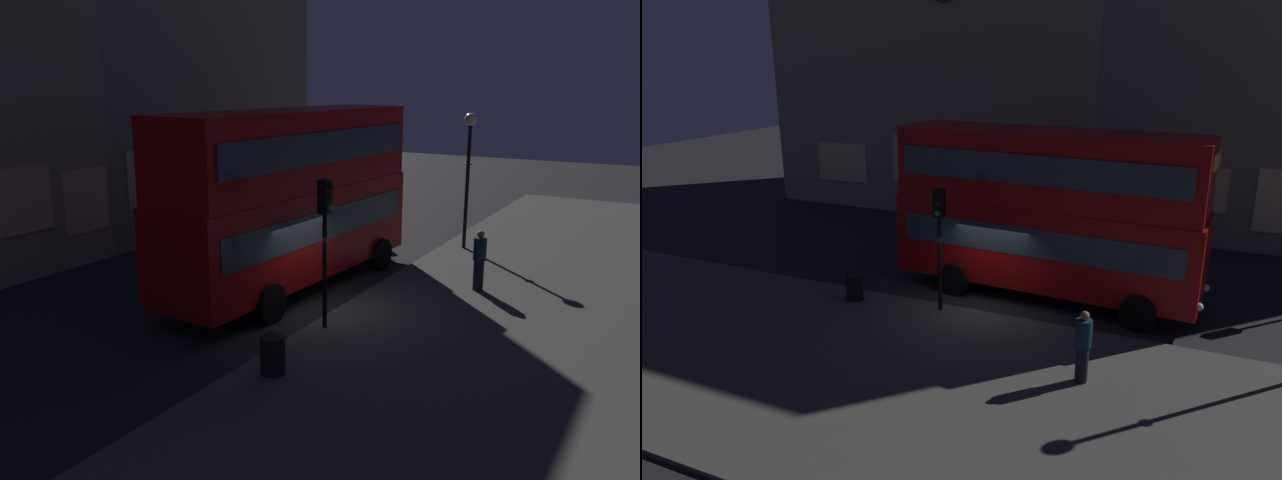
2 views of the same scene
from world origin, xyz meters
The scene contains 9 objects.
ground_plane centered at (0.00, 0.00, 0.00)m, with size 80.00×80.00×0.00m, color #232326.
sidewalk_slab centered at (0.00, -5.11, 0.06)m, with size 44.00×9.11×0.12m, color #4C4944.
building_plain_facade centered at (5.83, 14.14, 8.67)m, with size 17.81×9.61×17.33m.
double_decker_bus centered at (1.42, 1.68, 3.07)m, with size 10.08×3.27×5.50m.
traffic_light_near_kerb centered at (-1.12, -1.00, 2.89)m, with size 0.32×0.36×3.84m.
traffic_light_far_side centered at (10.10, 4.28, 2.69)m, with size 0.37×0.39×3.74m.
street_lamp centered at (8.61, -1.43, 3.74)m, with size 0.46×0.46×5.07m.
pedestrian centered at (3.89, -3.45, 1.07)m, with size 0.39×0.39×1.86m.
litter_bin centered at (-4.01, -1.38, 0.55)m, with size 0.55×0.55×0.85m, color black.
Camera 1 is at (-14.44, -8.83, 6.28)m, focal length 35.75 mm.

